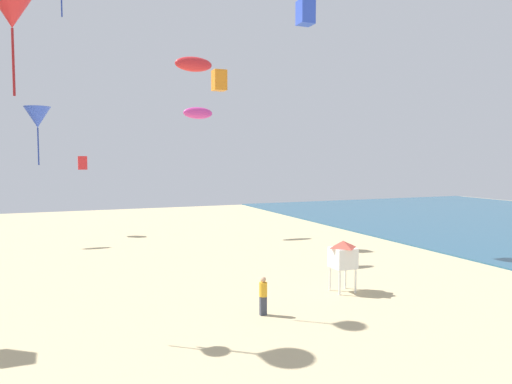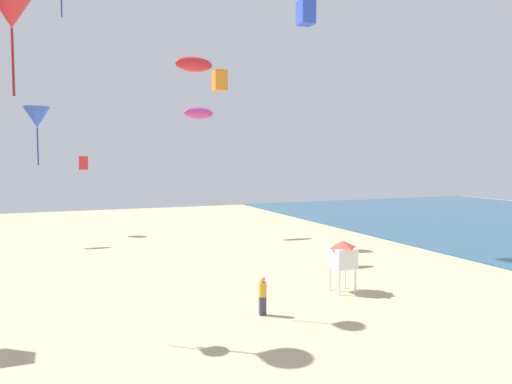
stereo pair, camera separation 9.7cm
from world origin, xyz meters
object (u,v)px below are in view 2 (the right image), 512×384
(kite_flyer, at_px, (263,294))
(lifeguard_stand, at_px, (343,255))
(kite_magenta_parafoil_2, at_px, (199,113))
(kite_blue_box_2, at_px, (306,13))
(kite_red_parafoil, at_px, (194,64))
(kite_blue_delta_2, at_px, (37,117))
(kite_red_box, at_px, (83,163))
(kite_orange_box, at_px, (220,80))
(kite_red_delta, at_px, (11,9))

(kite_flyer, distance_m, lifeguard_stand, 5.46)
(kite_magenta_parafoil_2, bearing_deg, kite_blue_box_2, -63.56)
(lifeguard_stand, bearing_deg, kite_red_parafoil, 105.50)
(kite_red_parafoil, bearing_deg, kite_flyer, -92.41)
(kite_flyer, distance_m, kite_blue_delta_2, 11.23)
(kite_red_box, bearing_deg, kite_blue_box_2, -45.11)
(kite_red_parafoil, relative_size, kite_magenta_parafoil_2, 0.96)
(kite_flyer, height_order, kite_blue_delta_2, kite_blue_delta_2)
(kite_flyer, distance_m, kite_blue_box_2, 21.56)
(kite_flyer, height_order, kite_red_parafoil, kite_red_parafoil)
(kite_orange_box, xyz_separation_m, kite_red_delta, (-13.01, -14.77, -0.31))
(lifeguard_stand, xyz_separation_m, kite_blue_box_2, (3.33, 10.28, 14.83))
(kite_orange_box, bearing_deg, kite_magenta_parafoil_2, 93.13)
(kite_red_parafoil, bearing_deg, kite_blue_delta_2, -128.80)
(kite_blue_delta_2, relative_size, kite_blue_box_2, 1.32)
(kite_orange_box, relative_size, kite_blue_box_2, 0.93)
(kite_red_parafoil, height_order, kite_blue_delta_2, kite_red_parafoil)
(kite_magenta_parafoil_2, bearing_deg, kite_red_box, 155.35)
(kite_red_delta, bearing_deg, kite_blue_box_2, 29.06)
(kite_blue_box_2, height_order, kite_red_delta, kite_blue_box_2)
(kite_flyer, xyz_separation_m, kite_orange_box, (3.71, 17.04, 11.56))
(kite_red_delta, bearing_deg, kite_red_box, 81.49)
(kite_flyer, relative_size, kite_blue_box_2, 1.00)
(kite_flyer, bearing_deg, kite_red_delta, 1.61)
(kite_red_parafoil, relative_size, kite_blue_box_2, 1.50)
(kite_flyer, relative_size, kite_blue_delta_2, 0.76)
(lifeguard_stand, xyz_separation_m, kite_blue_delta_2, (-13.57, -0.39, 6.27))
(kite_orange_box, xyz_separation_m, kite_red_box, (-9.42, 9.21, -6.26))
(lifeguard_stand, relative_size, kite_red_parafoil, 1.04)
(lifeguard_stand, height_order, kite_blue_delta_2, kite_blue_delta_2)
(kite_red_parafoil, distance_m, kite_blue_box_2, 8.83)
(lifeguard_stand, distance_m, kite_red_parafoil, 15.99)
(kite_orange_box, height_order, kite_magenta_parafoil_2, kite_orange_box)
(kite_blue_delta_2, relative_size, kite_red_delta, 0.55)
(kite_orange_box, distance_m, kite_red_parafoil, 5.41)
(kite_orange_box, relative_size, kite_red_parafoil, 0.62)
(kite_red_parafoil, distance_m, kite_red_box, 16.28)
(kite_red_parafoil, distance_m, kite_magenta_parafoil_2, 10.07)
(kite_magenta_parafoil_2, bearing_deg, kite_blue_delta_2, -120.08)
(kite_flyer, relative_size, kite_magenta_parafoil_2, 0.64)
(kite_blue_delta_2, height_order, kite_blue_box_2, kite_blue_box_2)
(kite_blue_delta_2, distance_m, kite_blue_box_2, 21.74)
(kite_flyer, bearing_deg, kite_blue_box_2, -109.40)
(kite_flyer, height_order, lifeguard_stand, lifeguard_stand)
(kite_red_box, bearing_deg, kite_flyer, -77.73)
(kite_blue_delta_2, distance_m, kite_red_delta, 4.22)
(kite_red_parafoil, xyz_separation_m, kite_red_delta, (-9.83, -10.40, -0.51))
(kite_flyer, distance_m, kite_red_parafoil, 17.30)
(lifeguard_stand, relative_size, kite_red_delta, 0.65)
(kite_orange_box, relative_size, kite_red_box, 1.31)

